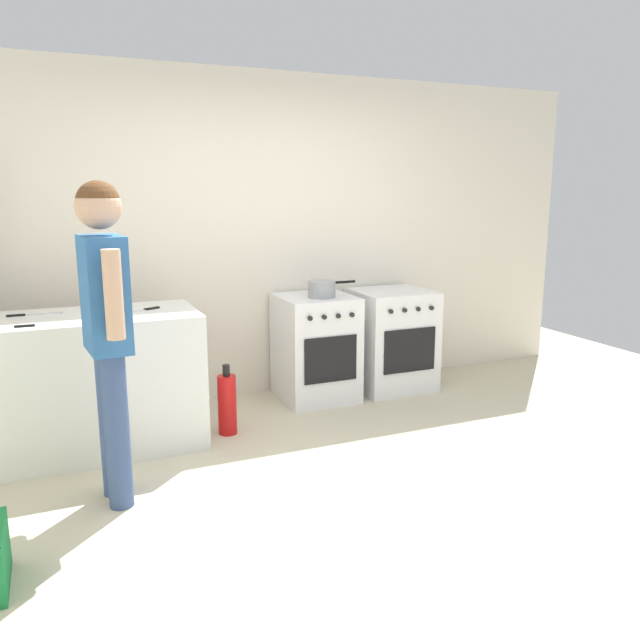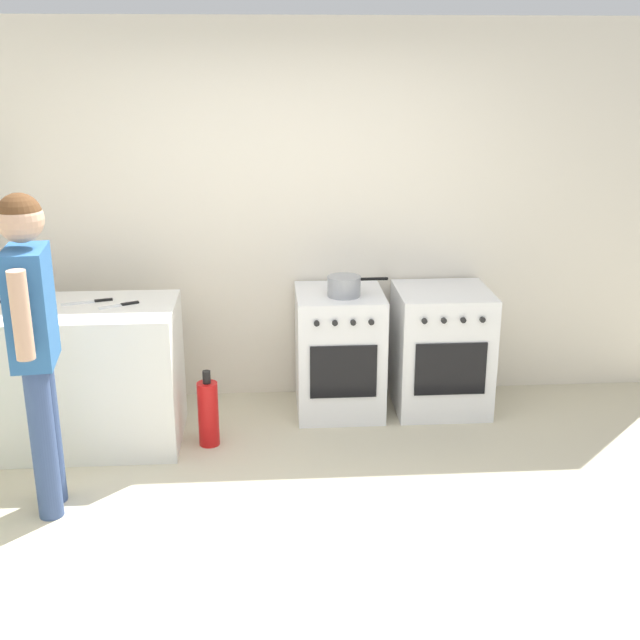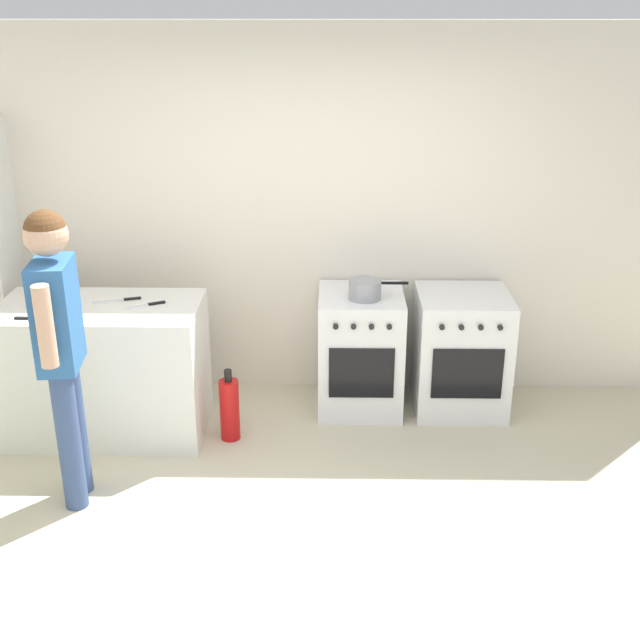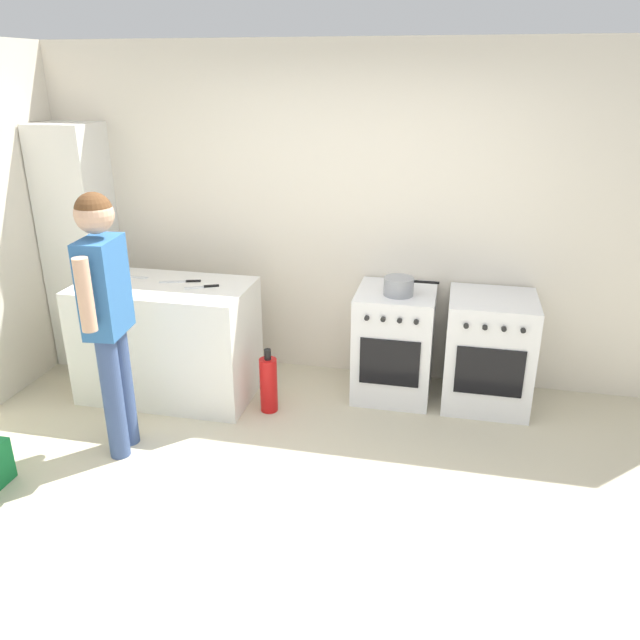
% 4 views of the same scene
% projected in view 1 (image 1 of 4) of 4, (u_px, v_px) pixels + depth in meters
% --- Properties ---
extents(ground_plane, '(8.00, 8.00, 0.00)m').
position_uv_depth(ground_plane, '(365.00, 486.00, 3.60)').
color(ground_plane, beige).
extents(back_wall, '(6.00, 0.10, 2.60)m').
position_uv_depth(back_wall, '(258.00, 238.00, 5.09)').
color(back_wall, silver).
rests_on(back_wall, ground).
extents(counter_unit, '(1.30, 0.70, 0.90)m').
position_uv_depth(counter_unit, '(98.00, 382.00, 4.07)').
color(counter_unit, silver).
rests_on(counter_unit, ground).
extents(oven_left, '(0.58, 0.62, 0.85)m').
position_uv_depth(oven_left, '(316.00, 347.00, 5.07)').
color(oven_left, white).
rests_on(oven_left, ground).
extents(oven_right, '(0.63, 0.62, 0.85)m').
position_uv_depth(oven_right, '(391.00, 339.00, 5.34)').
color(oven_right, white).
rests_on(oven_right, ground).
extents(pot, '(0.40, 0.22, 0.13)m').
position_uv_depth(pot, '(322.00, 289.00, 4.91)').
color(pot, gray).
rests_on(pot, oven_left).
extents(knife_utility, '(0.24, 0.14, 0.01)m').
position_uv_depth(knife_utility, '(144.00, 310.00, 4.11)').
color(knife_utility, silver).
rests_on(knife_utility, counter_unit).
extents(knife_chef, '(0.31, 0.12, 0.01)m').
position_uv_depth(knife_chef, '(111.00, 310.00, 4.11)').
color(knife_chef, silver).
rests_on(knife_chef, counter_unit).
extents(knife_carving, '(0.33, 0.05, 0.01)m').
position_uv_depth(knife_carving, '(32.00, 315.00, 3.96)').
color(knife_carving, silver).
rests_on(knife_carving, counter_unit).
extents(knife_paring, '(0.21, 0.03, 0.01)m').
position_uv_depth(knife_paring, '(30.00, 326.00, 3.63)').
color(knife_paring, silver).
rests_on(knife_paring, counter_unit).
extents(person, '(0.23, 0.57, 1.73)m').
position_uv_depth(person, '(106.00, 314.00, 3.24)').
color(person, '#384C7A').
rests_on(person, ground).
extents(fire_extinguisher, '(0.13, 0.13, 0.50)m').
position_uv_depth(fire_extinguisher, '(227.00, 404.00, 4.35)').
color(fire_extinguisher, red).
rests_on(fire_extinguisher, ground).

